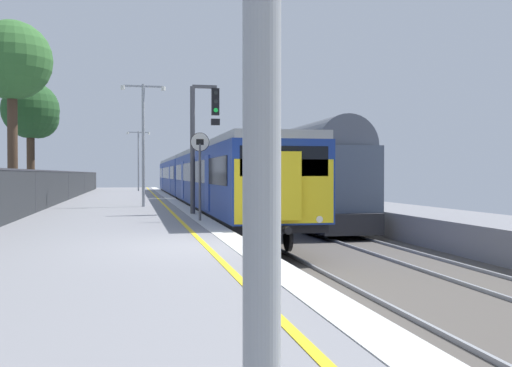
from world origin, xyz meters
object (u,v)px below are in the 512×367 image
object	(u,v)px
commuter_train_at_platform	(198,177)
signal_gantry	(200,133)
platform_lamp_mid	(143,134)
freight_train_adjacent_track	(226,173)
platform_lamp_far	(138,155)
background_tree_centre	(9,64)
background_tree_left	(33,113)
speed_limit_sign	(200,165)

from	to	relation	value
commuter_train_at_platform	signal_gantry	size ratio (longest dim) A/B	8.98
commuter_train_at_platform	platform_lamp_mid	xyz separation A→B (m)	(-3.45, -8.95, 2.01)
freight_train_adjacent_track	platform_lamp_far	bearing A→B (deg)	167.39
freight_train_adjacent_track	platform_lamp_mid	bearing A→B (deg)	-107.50
freight_train_adjacent_track	platform_lamp_far	size ratio (longest dim) A/B	11.78
platform_lamp_far	background_tree_centre	world-z (taller)	background_tree_centre
signal_gantry	background_tree_centre	bearing A→B (deg)	146.67
signal_gantry	platform_lamp_far	bearing A→B (deg)	93.70
platform_lamp_far	background_tree_left	world-z (taller)	background_tree_left
commuter_train_at_platform	signal_gantry	xyz separation A→B (m)	(-1.47, -14.33, 1.73)
signal_gantry	background_tree_centre	distance (m)	9.66
signal_gantry	background_tree_centre	world-z (taller)	background_tree_centre
freight_train_adjacent_track	background_tree_centre	xyz separation A→B (m)	(-13.08, -24.01, 4.63)
speed_limit_sign	background_tree_centre	bearing A→B (deg)	130.88
commuter_train_at_platform	platform_lamp_far	xyz separation A→B (m)	(-3.45, 16.35, 1.83)
speed_limit_sign	background_tree_left	bearing A→B (deg)	117.95
background_tree_centre	speed_limit_sign	bearing A→B (deg)	-49.12
platform_lamp_mid	background_tree_centre	world-z (taller)	background_tree_centre
background_tree_centre	background_tree_left	bearing A→B (deg)	88.10
platform_lamp_far	background_tree_centre	distance (m)	26.47
platform_lamp_far	background_tree_left	bearing A→B (deg)	-104.78
background_tree_left	platform_lamp_mid	bearing A→B (deg)	-40.06
signal_gantry	platform_lamp_mid	world-z (taller)	platform_lamp_mid
speed_limit_sign	background_tree_centre	size ratio (longest dim) A/B	0.35
commuter_train_at_platform	background_tree_centre	bearing A→B (deg)	-134.23
speed_limit_sign	freight_train_adjacent_track	bearing A→B (deg)	79.75
freight_train_adjacent_track	background_tree_left	xyz separation A→B (m)	(-12.92, -19.05, 3.02)
speed_limit_sign	platform_lamp_mid	size ratio (longest dim) A/B	0.50
platform_lamp_far	background_tree_centre	xyz separation A→B (m)	(-5.63, -25.68, 3.09)
freight_train_adjacent_track	speed_limit_sign	distance (m)	32.89
freight_train_adjacent_track	commuter_train_at_platform	bearing A→B (deg)	-105.25
commuter_train_at_platform	freight_train_adjacent_track	xyz separation A→B (m)	(4.00, 14.69, 0.29)
platform_lamp_mid	speed_limit_sign	bearing A→B (deg)	-79.59
freight_train_adjacent_track	background_tree_centre	world-z (taller)	background_tree_centre
signal_gantry	speed_limit_sign	xyz separation A→B (m)	(-0.38, -3.35, -1.22)
platform_lamp_mid	background_tree_left	xyz separation A→B (m)	(-5.46, 4.59, 1.30)
commuter_train_at_platform	background_tree_left	world-z (taller)	background_tree_left
background_tree_left	freight_train_adjacent_track	bearing A→B (deg)	55.85
freight_train_adjacent_track	platform_lamp_far	distance (m)	7.79
speed_limit_sign	platform_lamp_far	bearing A→B (deg)	92.70
freight_train_adjacent_track	signal_gantry	bearing A→B (deg)	-100.67
commuter_train_at_platform	platform_lamp_far	world-z (taller)	platform_lamp_far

